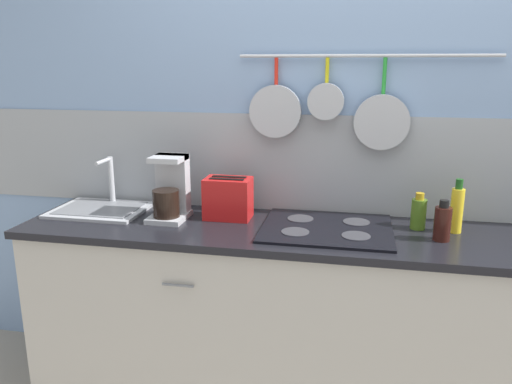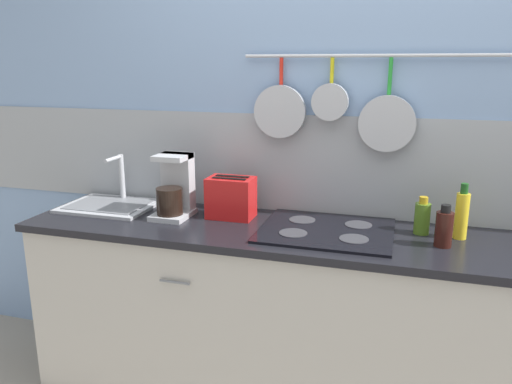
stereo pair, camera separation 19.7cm
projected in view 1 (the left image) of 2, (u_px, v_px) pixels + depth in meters
wall_back at (372, 135)px, 2.39m from camera, size 7.20×0.13×2.60m
cabinet_base at (363, 328)px, 2.29m from camera, size 3.13×0.55×0.85m
countertop at (368, 238)px, 2.18m from camera, size 3.17×0.57×0.03m
sink_basin at (101, 207)px, 2.52m from camera, size 0.45×0.36×0.25m
coffee_maker at (170, 192)px, 2.38m from camera, size 0.17×0.21×0.30m
toaster at (228, 198)px, 2.38m from camera, size 0.24×0.15×0.20m
cooktop at (327, 228)px, 2.24m from camera, size 0.58×0.49×0.01m
bottle_dish_soap at (419, 213)px, 2.23m from camera, size 0.07×0.07×0.17m
bottle_sesame_oil at (442, 223)px, 2.08m from camera, size 0.07×0.07×0.18m
bottle_olive_oil at (457, 209)px, 2.18m from camera, size 0.06×0.06×0.24m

